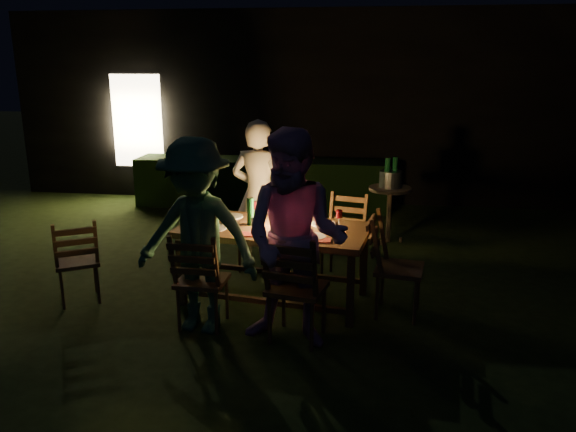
# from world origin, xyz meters

# --- Properties ---
(garden_envelope) EXTENTS (40.00, 40.00, 3.20)m
(garden_envelope) POSITION_xyz_m (-0.01, 6.15, 1.58)
(garden_envelope) COLOR black
(garden_envelope) RESTS_ON ground
(dining_table) EXTENTS (1.98, 1.19, 0.78)m
(dining_table) POSITION_xyz_m (0.34, 0.00, 0.70)
(dining_table) COLOR #4F2F1A
(dining_table) RESTS_ON ground
(chair_near_left) EXTENTS (0.45, 0.48, 0.97)m
(chair_near_left) POSITION_xyz_m (-0.22, -0.69, 0.29)
(chair_near_left) COLOR #4F2F1A
(chair_near_left) RESTS_ON ground
(chair_near_right) EXTENTS (0.55, 0.58, 1.05)m
(chair_near_right) POSITION_xyz_m (0.67, -0.82, 0.32)
(chair_near_right) COLOR #4F2F1A
(chair_near_right) RESTS_ON ground
(chair_far_left) EXTENTS (0.48, 0.50, 0.89)m
(chair_far_left) POSITION_xyz_m (0.01, 0.83, 0.27)
(chair_far_left) COLOR #4F2F1A
(chair_far_left) RESTS_ON ground
(chair_far_right) EXTENTS (0.54, 0.56, 0.98)m
(chair_far_right) POSITION_xyz_m (1.00, 0.69, 0.30)
(chair_far_right) COLOR #4F2F1A
(chair_far_right) RESTS_ON ground
(chair_end) EXTENTS (0.56, 0.53, 1.03)m
(chair_end) POSITION_xyz_m (1.56, -0.17, 0.31)
(chair_end) COLOR #4F2F1A
(chair_end) RESTS_ON ground
(chair_spare) EXTENTS (0.58, 0.59, 0.92)m
(chair_spare) POSITION_xyz_m (-1.62, -0.33, 0.28)
(chair_spare) COLOR #4F2F1A
(chair_spare) RESTS_ON ground
(person_house_side) EXTENTS (0.69, 0.51, 1.75)m
(person_house_side) POSITION_xyz_m (0.01, 0.88, 0.88)
(person_house_side) COLOR beige
(person_house_side) RESTS_ON ground
(person_opp_right) EXTENTS (1.00, 0.83, 1.87)m
(person_opp_right) POSITION_xyz_m (0.67, -0.87, 0.93)
(person_opp_right) COLOR #BE82B3
(person_opp_right) RESTS_ON ground
(person_opp_left) EXTENTS (1.22, 0.81, 1.76)m
(person_opp_left) POSITION_xyz_m (-0.23, -0.74, 0.88)
(person_opp_left) COLOR #2D5A41
(person_opp_left) RESTS_ON ground
(lantern) EXTENTS (0.16, 0.16, 0.35)m
(lantern) POSITION_xyz_m (0.40, 0.05, 0.93)
(lantern) COLOR white
(lantern) RESTS_ON dining_table
(plate_far_left) EXTENTS (0.25, 0.25, 0.01)m
(plate_far_left) POSITION_xyz_m (-0.17, 0.30, 0.78)
(plate_far_left) COLOR white
(plate_far_left) RESTS_ON dining_table
(plate_near_left) EXTENTS (0.25, 0.25, 0.01)m
(plate_near_left) POSITION_xyz_m (-0.24, -0.13, 0.78)
(plate_near_left) COLOR white
(plate_near_left) RESTS_ON dining_table
(plate_far_right) EXTENTS (0.25, 0.25, 0.01)m
(plate_far_right) POSITION_xyz_m (0.82, 0.16, 0.78)
(plate_far_right) COLOR white
(plate_far_right) RESTS_ON dining_table
(plate_near_right) EXTENTS (0.25, 0.25, 0.01)m
(plate_near_right) POSITION_xyz_m (0.75, -0.28, 0.78)
(plate_near_right) COLOR white
(plate_near_right) RESTS_ON dining_table
(wineglass_a) EXTENTS (0.06, 0.06, 0.18)m
(wineglass_a) POSITION_xyz_m (0.08, 0.33, 0.87)
(wineglass_a) COLOR #59070F
(wineglass_a) RESTS_ON dining_table
(wineglass_b) EXTENTS (0.06, 0.06, 0.18)m
(wineglass_b) POSITION_xyz_m (-0.39, -0.01, 0.87)
(wineglass_b) COLOR #59070F
(wineglass_b) RESTS_ON dining_table
(wineglass_c) EXTENTS (0.06, 0.06, 0.18)m
(wineglass_c) POSITION_xyz_m (0.60, -0.32, 0.87)
(wineglass_c) COLOR #59070F
(wineglass_c) RESTS_ON dining_table
(wineglass_d) EXTENTS (0.06, 0.06, 0.18)m
(wineglass_d) POSITION_xyz_m (0.98, 0.09, 0.87)
(wineglass_d) COLOR #59070F
(wineglass_d) RESTS_ON dining_table
(wineglass_e) EXTENTS (0.06, 0.06, 0.18)m
(wineglass_e) POSITION_xyz_m (0.20, -0.28, 0.87)
(wineglass_e) COLOR silver
(wineglass_e) RESTS_ON dining_table
(bottle_table) EXTENTS (0.07, 0.07, 0.28)m
(bottle_table) POSITION_xyz_m (0.09, 0.04, 0.92)
(bottle_table) COLOR #0F471E
(bottle_table) RESTS_ON dining_table
(napkin_left) EXTENTS (0.18, 0.14, 0.01)m
(napkin_left) POSITION_xyz_m (0.14, -0.29, 0.78)
(napkin_left) COLOR red
(napkin_left) RESTS_ON dining_table
(napkin_right) EXTENTS (0.18, 0.14, 0.01)m
(napkin_right) POSITION_xyz_m (0.84, -0.37, 0.78)
(napkin_right) COLOR red
(napkin_right) RESTS_ON dining_table
(phone) EXTENTS (0.14, 0.07, 0.01)m
(phone) POSITION_xyz_m (-0.32, -0.20, 0.78)
(phone) COLOR black
(phone) RESTS_ON dining_table
(side_table) EXTENTS (0.56, 0.56, 0.76)m
(side_table) POSITION_xyz_m (1.55, 2.10, 0.67)
(side_table) COLOR brown
(side_table) RESTS_ON ground
(ice_bucket) EXTENTS (0.30, 0.30, 0.22)m
(ice_bucket) POSITION_xyz_m (1.55, 2.10, 0.87)
(ice_bucket) COLOR #A5A8AD
(ice_bucket) RESTS_ON side_table
(bottle_bucket_a) EXTENTS (0.07, 0.07, 0.32)m
(bottle_bucket_a) POSITION_xyz_m (1.50, 2.06, 0.92)
(bottle_bucket_a) COLOR #0F471E
(bottle_bucket_a) RESTS_ON side_table
(bottle_bucket_b) EXTENTS (0.07, 0.07, 0.32)m
(bottle_bucket_b) POSITION_xyz_m (1.60, 2.14, 0.92)
(bottle_bucket_b) COLOR #0F471E
(bottle_bucket_b) RESTS_ON side_table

